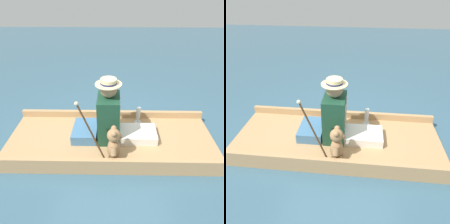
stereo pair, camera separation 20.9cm
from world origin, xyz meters
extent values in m
plane|color=#385B70|center=(0.00, 0.00, 0.00)|extent=(16.00, 16.00, 0.00)
cube|color=tan|center=(0.00, 0.00, 0.05)|extent=(1.08, 2.68, 0.11)
cube|color=tan|center=(-0.51, 0.00, 0.16)|extent=(0.06, 2.68, 0.10)
cube|color=tan|center=(0.51, 0.00, 0.16)|extent=(0.06, 2.68, 0.10)
cube|color=teal|center=(-0.06, -0.34, 0.17)|extent=(0.45, 0.32, 0.13)
cube|color=white|center=(-0.02, 0.35, 0.16)|extent=(0.35, 0.48, 0.11)
cube|color=#19422D|center=(-0.02, -0.03, 0.41)|extent=(0.39, 0.27, 0.60)
cube|color=beige|center=(-0.02, 0.11, 0.45)|extent=(0.04, 0.01, 0.33)
cube|color=white|center=(-0.12, 0.11, 0.48)|extent=(0.02, 0.01, 0.36)
cube|color=white|center=(0.09, 0.11, 0.48)|extent=(0.02, 0.01, 0.36)
sphere|color=tan|center=(-0.02, -0.03, 0.81)|extent=(0.20, 0.20, 0.20)
cylinder|color=beige|center=(-0.02, -0.03, 0.87)|extent=(0.31, 0.31, 0.01)
cylinder|color=beige|center=(-0.02, -0.03, 0.91)|extent=(0.19, 0.19, 0.06)
cylinder|color=navy|center=(-0.02, -0.03, 0.89)|extent=(0.19, 0.19, 0.02)
ellipsoid|color=#9E754C|center=(0.36, 0.04, 0.24)|extent=(0.18, 0.15, 0.26)
sphere|color=#9E754C|center=(0.36, 0.04, 0.43)|extent=(0.15, 0.15, 0.15)
sphere|color=olive|center=(0.36, 0.11, 0.42)|extent=(0.06, 0.06, 0.06)
sphere|color=#9E754C|center=(0.31, 0.04, 0.49)|extent=(0.06, 0.06, 0.06)
sphere|color=#9E754C|center=(0.42, 0.04, 0.49)|extent=(0.06, 0.06, 0.06)
cylinder|color=#9E754C|center=(0.27, 0.04, 0.28)|extent=(0.10, 0.07, 0.11)
cylinder|color=#9E754C|center=(0.46, 0.04, 0.28)|extent=(0.10, 0.07, 0.11)
sphere|color=#9E754C|center=(0.31, 0.08, 0.14)|extent=(0.07, 0.07, 0.07)
sphere|color=#9E754C|center=(0.41, 0.08, 0.14)|extent=(0.07, 0.07, 0.07)
cylinder|color=silver|center=(-0.38, 0.38, 0.11)|extent=(0.10, 0.10, 0.01)
cylinder|color=silver|center=(-0.38, 0.38, 0.14)|extent=(0.01, 0.01, 0.06)
cylinder|color=silver|center=(-0.38, 0.38, 0.26)|extent=(0.06, 0.06, 0.17)
cylinder|color=brown|center=(0.44, -0.18, 0.49)|extent=(0.02, 0.30, 0.77)
sphere|color=beige|center=(0.44, -0.32, 0.87)|extent=(0.04, 0.04, 0.04)
camera|label=1|loc=(2.26, 0.06, 1.91)|focal=35.00mm
camera|label=2|loc=(2.25, 0.26, 1.91)|focal=35.00mm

